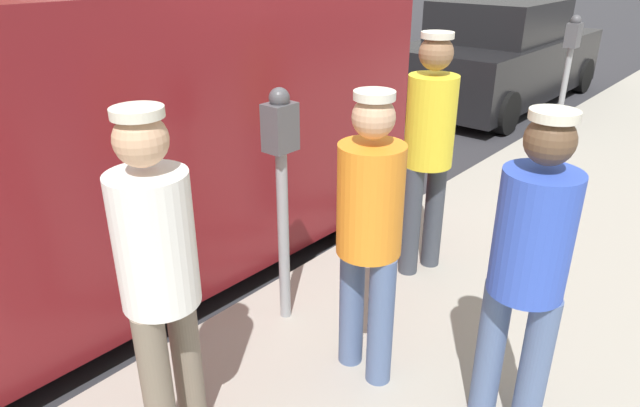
% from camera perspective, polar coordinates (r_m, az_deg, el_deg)
% --- Properties ---
extents(ground_plane, '(80.00, 80.00, 0.00)m').
position_cam_1_polar(ground_plane, '(5.32, -6.88, -2.34)').
color(ground_plane, '#2D2D33').
extents(parking_meter_near, '(0.14, 0.18, 1.52)m').
position_cam_1_polar(parking_meter_near, '(3.34, -3.92, 3.42)').
color(parking_meter_near, gray).
rests_on(parking_meter_near, sidewalk_slab).
extents(parking_meter_far, '(0.14, 0.18, 1.52)m').
position_cam_1_polar(parking_meter_far, '(7.59, 23.86, 13.32)').
color(parking_meter_far, gray).
rests_on(parking_meter_far, sidewalk_slab).
extents(pedestrian_in_orange, '(0.36, 0.34, 1.62)m').
position_cam_1_polar(pedestrian_in_orange, '(2.91, 4.99, -2.27)').
color(pedestrian_in_orange, '#4C608C').
rests_on(pedestrian_in_orange, sidewalk_slab).
extents(pedestrian_in_yellow, '(0.34, 0.35, 1.74)m').
position_cam_1_polar(pedestrian_in_yellow, '(4.00, 10.93, 6.10)').
color(pedestrian_in_yellow, '#383D47').
rests_on(pedestrian_in_yellow, sidewalk_slab).
extents(pedestrian_in_white, '(0.34, 0.35, 1.68)m').
position_cam_1_polar(pedestrian_in_white, '(2.53, -15.97, -6.57)').
color(pedestrian_in_white, '#726656').
rests_on(pedestrian_in_white, sidewalk_slab).
extents(pedestrian_in_blue, '(0.36, 0.34, 1.63)m').
position_cam_1_polar(pedestrian_in_blue, '(2.72, 20.30, -5.65)').
color(pedestrian_in_blue, '#4C608C').
rests_on(pedestrian_in_blue, sidewalk_slab).
extents(parked_van, '(2.21, 5.24, 2.15)m').
position_cam_1_polar(parked_van, '(4.26, -23.47, 5.70)').
color(parked_van, maroon).
rests_on(parked_van, ground).
extents(parked_sedan_ahead, '(1.96, 4.41, 1.65)m').
position_cam_1_polar(parked_sedan_ahead, '(10.00, 17.63, 13.90)').
color(parked_sedan_ahead, black).
rests_on(parked_sedan_ahead, ground).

